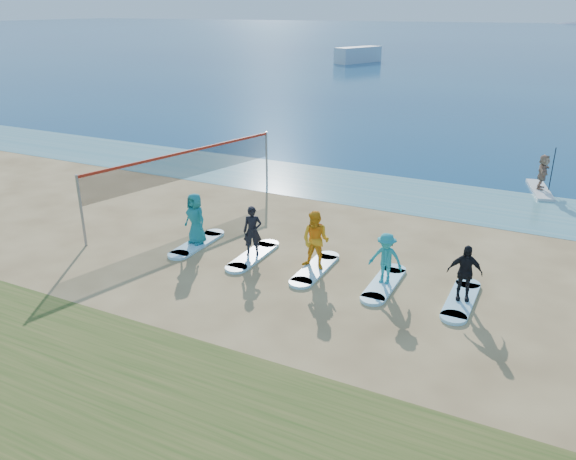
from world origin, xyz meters
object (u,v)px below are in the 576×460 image
at_px(boat_offshore_a, 358,63).
at_px(student_0, 195,219).
at_px(paddleboarder, 543,172).
at_px(volleyball_net, 186,165).
at_px(surfboard_2, 315,269).
at_px(surfboard_4, 461,300).
at_px(student_1, 253,231).
at_px(student_2, 316,240).
at_px(surfboard_3, 384,284).
at_px(student_4, 465,273).
at_px(surfboard_0, 197,244).
at_px(surfboard_1, 253,256).
at_px(student_3, 386,258).
at_px(paddleboard, 540,190).

xyz_separation_m(boat_offshore_a, student_0, (18.22, -65.94, 0.97)).
bearing_deg(paddleboarder, volleyball_net, 126.75).
height_order(surfboard_2, surfboard_4, same).
bearing_deg(student_1, student_0, 155.98).
height_order(student_2, surfboard_4, student_2).
xyz_separation_m(volleyball_net, student_2, (6.63, -2.62, -0.90)).
height_order(surfboard_3, student_4, student_4).
xyz_separation_m(surfboard_0, surfboard_1, (2.21, 0.00, 0.00)).
bearing_deg(student_3, surfboard_2, -179.67).
distance_m(student_0, surfboard_4, 8.87).
bearing_deg(boat_offshore_a, surfboard_0, -53.40).
distance_m(paddleboard, surfboard_4, 11.83).
xyz_separation_m(student_2, surfboard_4, (4.41, -0.00, -0.96)).
height_order(volleyball_net, student_1, volleyball_net).
xyz_separation_m(paddleboard, student_3, (-3.40, -11.77, 0.80)).
bearing_deg(surfboard_3, student_2, 180.00).
relative_size(student_0, surfboard_2, 0.80).
xyz_separation_m(volleyball_net, student_3, (8.84, -2.62, -1.05)).
relative_size(paddleboarder, boat_offshore_a, 0.19).
bearing_deg(boat_offshore_a, student_0, -53.40).
height_order(paddleboarder, surfboard_3, paddleboarder).
bearing_deg(surfboard_1, student_1, 90.00).
height_order(volleyball_net, surfboard_3, volleyball_net).
bearing_deg(surfboard_1, paddleboard, 56.42).
xyz_separation_m(student_1, surfboard_2, (2.21, -0.00, -0.86)).
xyz_separation_m(student_0, surfboard_1, (2.21, -0.00, -0.92)).
distance_m(student_2, surfboard_3, 2.41).
bearing_deg(student_4, surfboard_3, 166.87).
bearing_deg(volleyball_net, student_1, -30.63).
relative_size(surfboard_1, student_2, 1.20).
distance_m(paddleboarder, student_1, 14.12).
bearing_deg(student_2, surfboard_1, -179.96).
bearing_deg(student_4, surfboard_4, -103.13).
height_order(surfboard_0, student_4, student_4).
relative_size(surfboard_1, student_4, 1.38).
height_order(volleyball_net, surfboard_4, volleyball_net).
bearing_deg(surfboard_3, volleyball_net, 163.48).
bearing_deg(surfboard_4, student_3, 180.00).
distance_m(surfboard_1, student_4, 6.67).
xyz_separation_m(paddleboarder, student_3, (-3.40, -11.77, -0.03)).
relative_size(surfboard_1, student_1, 1.35).
distance_m(boat_offshore_a, student_4, 71.28).
bearing_deg(student_3, surfboard_4, 0.33).
xyz_separation_m(surfboard_4, student_4, (0.00, 0.00, 0.84)).
bearing_deg(volleyball_net, paddleboard, 36.76).
height_order(paddleboarder, student_0, student_0).
bearing_deg(student_4, student_1, 166.87).
bearing_deg(surfboard_4, student_1, 180.00).
bearing_deg(boat_offshore_a, volleyball_net, -54.66).
bearing_deg(surfboard_2, volleyball_net, 158.43).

